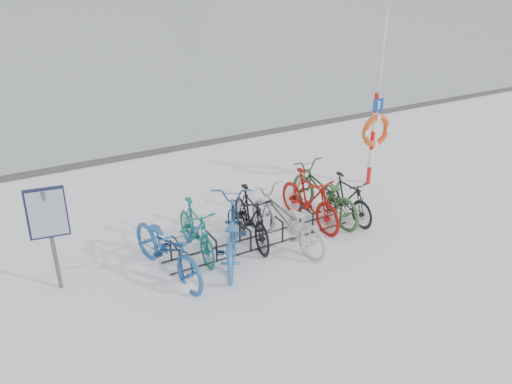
# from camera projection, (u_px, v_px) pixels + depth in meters

# --- Properties ---
(ground) EXTENTS (900.00, 900.00, 0.00)m
(ground) POSITION_uv_depth(u_px,v_px,m) (261.00, 242.00, 9.91)
(ground) COLOR white
(ground) RESTS_ON ground
(quay_edge) EXTENTS (400.00, 0.25, 0.10)m
(quay_edge) POSITION_uv_depth(u_px,v_px,m) (160.00, 151.00, 14.55)
(quay_edge) COLOR #3F3F42
(quay_edge) RESTS_ON ground
(bike_rack) EXTENTS (4.00, 0.48, 0.46)m
(bike_rack) POSITION_uv_depth(u_px,v_px,m) (261.00, 234.00, 9.83)
(bike_rack) COLOR black
(bike_rack) RESTS_ON ground
(info_board) EXTENTS (0.65, 0.33, 1.85)m
(info_board) POSITION_uv_depth(u_px,v_px,m) (48.00, 219.00, 7.95)
(info_board) COLOR #595B5E
(info_board) RESTS_ON ground
(lifebuoy_station) EXTENTS (0.80, 0.23, 4.18)m
(lifebuoy_station) POSITION_uv_depth(u_px,v_px,m) (375.00, 131.00, 11.91)
(lifebuoy_station) COLOR red
(lifebuoy_station) RESTS_ON ground
(bike_0) EXTENTS (1.15, 2.30, 1.15)m
(bike_0) POSITION_uv_depth(u_px,v_px,m) (167.00, 245.00, 8.67)
(bike_0) COLOR #1F5292
(bike_0) RESTS_ON ground
(bike_1) EXTENTS (0.57, 1.79, 1.06)m
(bike_1) POSITION_uv_depth(u_px,v_px,m) (196.00, 228.00, 9.32)
(bike_1) COLOR #12655E
(bike_1) RESTS_ON ground
(bike_2) EXTENTS (1.77, 2.35, 1.18)m
(bike_2) POSITION_uv_depth(u_px,v_px,m) (231.00, 230.00, 9.15)
(bike_2) COLOR #2E649E
(bike_2) RESTS_ON ground
(bike_3) EXTENTS (0.77, 1.91, 1.11)m
(bike_3) POSITION_uv_depth(u_px,v_px,m) (251.00, 215.00, 9.75)
(bike_3) COLOR black
(bike_3) RESTS_ON ground
(bike_4) EXTENTS (1.08, 2.24, 1.13)m
(bike_4) POSITION_uv_depth(u_px,v_px,m) (286.00, 218.00, 9.61)
(bike_4) COLOR #AEB0B6
(bike_4) RESTS_ON ground
(bike_5) EXTENTS (0.64, 1.97, 1.17)m
(bike_5) POSITION_uv_depth(u_px,v_px,m) (310.00, 198.00, 10.40)
(bike_5) COLOR #9B100B
(bike_5) RESTS_ON ground
(bike_6) EXTENTS (0.87, 2.24, 1.16)m
(bike_6) POSITION_uv_depth(u_px,v_px,m) (324.00, 192.00, 10.70)
(bike_6) COLOR #315D2F
(bike_6) RESTS_ON ground
(bike_7) EXTENTS (0.49, 1.66, 0.99)m
(bike_7) POSITION_uv_depth(u_px,v_px,m) (347.00, 196.00, 10.67)
(bike_7) COLOR black
(bike_7) RESTS_ON ground
(snow_drifts) EXTENTS (5.15, 1.50, 0.18)m
(snow_drifts) POSITION_uv_depth(u_px,v_px,m) (249.00, 247.00, 9.72)
(snow_drifts) COLOR white
(snow_drifts) RESTS_ON ground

